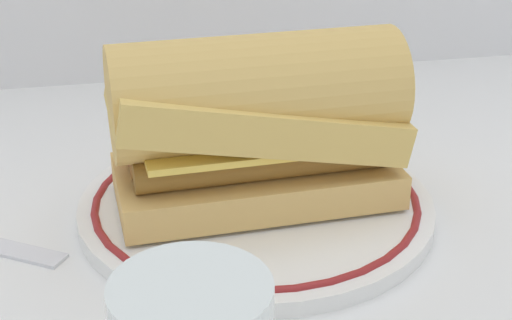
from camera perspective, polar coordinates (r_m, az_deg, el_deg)
ground_plane at (r=0.59m, az=2.39°, el=-4.44°), size 1.50×1.50×0.00m
plate at (r=0.60m, az=0.00°, el=-3.22°), size 0.27×0.27×0.01m
sausage_sandwich at (r=0.57m, az=0.00°, el=2.97°), size 0.21×0.11×0.13m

